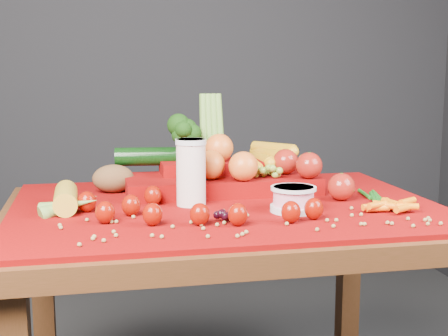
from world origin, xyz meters
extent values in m
cube|color=black|center=(0.00, 1.50, 1.25)|extent=(3.00, 0.02, 2.50)
cube|color=#38210C|center=(0.00, 0.00, 0.72)|extent=(1.10, 0.80, 0.05)
cube|color=#38210C|center=(-0.48, 0.33, 0.35)|extent=(0.06, 0.06, 0.70)
cube|color=#38210C|center=(0.48, 0.33, 0.35)|extent=(0.06, 0.06, 0.70)
cube|color=#790404|center=(0.00, 0.00, 0.76)|extent=(1.05, 0.75, 0.01)
cylinder|color=silver|center=(-0.09, 0.00, 0.84)|extent=(0.07, 0.07, 0.17)
cylinder|color=silver|center=(-0.09, 0.00, 0.92)|extent=(0.08, 0.08, 0.01)
cylinder|color=silver|center=(0.14, -0.11, 0.77)|extent=(0.11, 0.11, 0.02)
cylinder|color=pink|center=(0.14, -0.11, 0.80)|extent=(0.10, 0.10, 0.05)
cylinder|color=silver|center=(0.14, -0.11, 0.82)|extent=(0.11, 0.11, 0.01)
ellipsoid|color=#7F0500|center=(-0.24, -0.08, 0.79)|extent=(0.04, 0.04, 0.05)
cone|color=#124E0E|center=(-0.24, -0.08, 0.81)|extent=(0.03, 0.03, 0.01)
ellipsoid|color=#7F0500|center=(-0.30, -0.14, 0.79)|extent=(0.04, 0.04, 0.05)
cone|color=#124E0E|center=(-0.30, -0.14, 0.81)|extent=(0.03, 0.03, 0.01)
ellipsoid|color=#7F0500|center=(-0.20, -0.18, 0.79)|extent=(0.04, 0.04, 0.05)
cone|color=#124E0E|center=(-0.20, -0.18, 0.81)|extent=(0.03, 0.03, 0.01)
ellipsoid|color=#7F0500|center=(-0.10, -0.20, 0.79)|extent=(0.04, 0.04, 0.05)
cone|color=#124E0E|center=(-0.10, -0.20, 0.81)|extent=(0.03, 0.03, 0.01)
ellipsoid|color=#7F0500|center=(-0.02, -0.22, 0.79)|extent=(0.04, 0.04, 0.05)
cone|color=#124E0E|center=(-0.02, -0.22, 0.81)|extent=(0.03, 0.03, 0.01)
ellipsoid|color=#7F0500|center=(0.10, -0.22, 0.79)|extent=(0.04, 0.04, 0.05)
cone|color=#124E0E|center=(0.10, -0.22, 0.81)|extent=(0.03, 0.03, 0.01)
ellipsoid|color=#7F0500|center=(-0.18, 0.02, 0.79)|extent=(0.04, 0.04, 0.05)
cone|color=#124E0E|center=(-0.18, 0.02, 0.81)|extent=(0.03, 0.03, 0.01)
ellipsoid|color=#7F0500|center=(-0.34, -0.02, 0.79)|extent=(0.04, 0.04, 0.05)
cone|color=#124E0E|center=(-0.34, -0.02, 0.81)|extent=(0.03, 0.03, 0.01)
ellipsoid|color=#7F0500|center=(0.16, -0.20, 0.79)|extent=(0.04, 0.04, 0.05)
cone|color=#124E0E|center=(0.16, -0.20, 0.81)|extent=(0.03, 0.03, 0.01)
cylinder|color=gold|center=(-0.39, 0.02, 0.79)|extent=(0.06, 0.18, 0.06)
ellipsoid|color=brown|center=(-0.27, 0.20, 0.80)|extent=(0.11, 0.08, 0.08)
cube|color=#790404|center=(0.02, 0.15, 0.78)|extent=(0.52, 0.22, 0.04)
cube|color=#790404|center=(0.00, 0.20, 0.82)|extent=(0.28, 0.12, 0.03)
sphere|color=maroon|center=(0.24, 0.06, 0.84)|extent=(0.07, 0.07, 0.07)
sphere|color=maroon|center=(0.30, -0.02, 0.80)|extent=(0.07, 0.07, 0.07)
sphere|color=maroon|center=(0.20, 0.14, 0.84)|extent=(0.07, 0.07, 0.07)
sphere|color=#D8530F|center=(-0.02, 0.10, 0.85)|extent=(0.08, 0.08, 0.08)
sphere|color=#D8530F|center=(0.06, 0.06, 0.85)|extent=(0.08, 0.08, 0.08)
sphere|color=#D8530F|center=(0.02, 0.18, 0.88)|extent=(0.08, 0.08, 0.08)
cylinder|color=#BF8808|center=(0.13, 0.22, 0.82)|extent=(0.06, 0.17, 0.04)
cylinder|color=#BF8808|center=(0.15, 0.22, 0.84)|extent=(0.04, 0.17, 0.04)
cylinder|color=#BF8808|center=(0.17, 0.22, 0.85)|extent=(0.07, 0.17, 0.04)
cylinder|color=#BF8808|center=(0.19, 0.22, 0.87)|extent=(0.10, 0.16, 0.04)
cylinder|color=#3F662D|center=(-0.07, 0.20, 0.86)|extent=(0.04, 0.04, 0.04)
cylinder|color=olive|center=(-0.01, 0.24, 0.92)|extent=(0.03, 0.06, 0.22)
cylinder|color=olive|center=(0.00, 0.24, 0.92)|extent=(0.02, 0.06, 0.22)
cylinder|color=olive|center=(0.02, 0.24, 0.92)|extent=(0.02, 0.06, 0.22)
cylinder|color=olive|center=(0.03, 0.24, 0.92)|extent=(0.03, 0.06, 0.22)
cylinder|color=black|center=(-0.14, 0.24, 0.85)|extent=(0.25, 0.08, 0.05)
camera|label=1|loc=(-0.32, -1.50, 1.10)|focal=50.00mm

